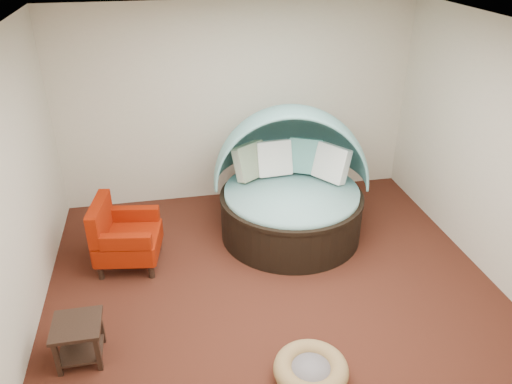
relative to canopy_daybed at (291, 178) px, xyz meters
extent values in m
plane|color=#4A2215|center=(-0.49, -1.33, -0.78)|extent=(5.00, 5.00, 0.00)
plane|color=beige|center=(-0.49, 1.17, 0.62)|extent=(5.00, 0.00, 5.00)
plane|color=beige|center=(-2.99, -1.33, 0.62)|extent=(0.00, 5.00, 5.00)
plane|color=beige|center=(2.01, -1.33, 0.62)|extent=(0.00, 5.00, 5.00)
plane|color=white|center=(-0.49, -1.33, 2.02)|extent=(5.00, 5.00, 0.00)
cylinder|color=black|center=(-0.02, -0.11, -0.50)|extent=(2.11, 2.11, 0.55)
cylinder|color=black|center=(-0.02, -0.11, -0.20)|extent=(2.13, 2.13, 0.05)
cylinder|color=#95DACD|center=(-0.02, -0.11, -0.16)|extent=(1.99, 1.99, 0.12)
cube|color=#2F5B37|center=(-0.48, 0.30, 0.14)|extent=(0.53, 0.48, 0.48)
cube|color=white|center=(-0.15, 0.33, 0.14)|extent=(0.48, 0.30, 0.48)
cube|color=#62ABA4|center=(0.28, 0.32, 0.14)|extent=(0.53, 0.44, 0.48)
cube|color=white|center=(0.54, 0.04, 0.14)|extent=(0.48, 0.53, 0.48)
cylinder|color=olive|center=(-0.46, -2.50, -0.74)|extent=(0.67, 0.67, 0.07)
torus|color=olive|center=(-0.46, -2.50, -0.63)|extent=(0.76, 0.76, 0.17)
cylinder|color=slate|center=(-0.46, -2.50, -0.65)|extent=(0.45, 0.45, 0.10)
cylinder|color=black|center=(-2.40, -0.60, -0.69)|extent=(0.08, 0.08, 0.17)
cylinder|color=black|center=(-2.31, -0.03, -0.69)|extent=(0.08, 0.08, 0.17)
cylinder|color=black|center=(-1.83, -0.69, -0.69)|extent=(0.08, 0.08, 0.17)
cylinder|color=black|center=(-1.74, -0.12, -0.69)|extent=(0.08, 0.08, 0.17)
cube|color=maroon|center=(-2.07, -0.36, -0.48)|extent=(0.83, 0.83, 0.25)
cube|color=maroon|center=(-2.36, -0.32, -0.14)|extent=(0.25, 0.74, 0.42)
cube|color=maroon|center=(-2.07, -0.67, -0.27)|extent=(0.59, 0.20, 0.17)
cube|color=maroon|center=(-1.98, -0.06, -0.27)|extent=(0.59, 0.20, 0.17)
cube|color=black|center=(-2.49, -1.81, -0.37)|extent=(0.44, 0.44, 0.04)
cube|color=black|center=(-2.49, -1.81, -0.67)|extent=(0.39, 0.39, 0.03)
cube|color=black|center=(-2.67, -1.99, -0.58)|extent=(0.04, 0.04, 0.39)
cube|color=black|center=(-2.67, -1.64, -0.58)|extent=(0.04, 0.04, 0.39)
cube|color=black|center=(-2.31, -1.99, -0.58)|extent=(0.04, 0.04, 0.39)
cube|color=black|center=(-2.31, -1.64, -0.58)|extent=(0.04, 0.04, 0.39)
camera|label=1|loc=(-1.55, -5.49, 2.84)|focal=35.00mm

